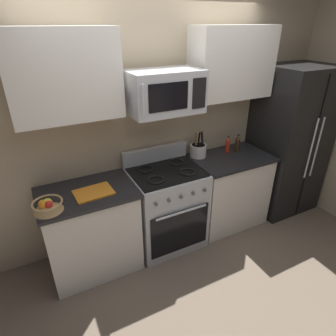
% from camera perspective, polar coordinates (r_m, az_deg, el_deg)
% --- Properties ---
extents(ground_plane, '(16.00, 16.00, 0.00)m').
position_cam_1_polar(ground_plane, '(3.12, 5.49, -21.04)').
color(ground_plane, '#6B5B4C').
extents(wall_back, '(8.00, 0.10, 2.60)m').
position_cam_1_polar(wall_back, '(3.16, -3.50, 8.29)').
color(wall_back, tan).
rests_on(wall_back, ground).
extents(counter_left, '(0.90, 0.62, 0.91)m').
position_cam_1_polar(counter_left, '(3.03, -14.95, -11.89)').
color(counter_left, silver).
rests_on(counter_left, ground).
extents(range_oven, '(0.76, 0.67, 1.09)m').
position_cam_1_polar(range_oven, '(3.23, -0.33, -7.72)').
color(range_oven, '#B2B5BA').
rests_on(range_oven, ground).
extents(counter_right, '(0.93, 0.62, 0.91)m').
position_cam_1_polar(counter_right, '(3.64, 11.82, -4.28)').
color(counter_right, silver).
rests_on(counter_right, ground).
extents(refrigerator, '(0.83, 0.73, 1.88)m').
position_cam_1_polar(refrigerator, '(4.01, 22.84, 4.87)').
color(refrigerator, black).
rests_on(refrigerator, ground).
extents(microwave, '(0.69, 0.44, 0.39)m').
position_cam_1_polar(microwave, '(2.73, -0.66, 14.97)').
color(microwave, '#B2B5BA').
extents(upper_cabinets_left, '(0.89, 0.34, 0.73)m').
position_cam_1_polar(upper_cabinets_left, '(2.58, -20.00, 16.94)').
color(upper_cabinets_left, silver).
extents(upper_cabinets_right, '(0.92, 0.34, 0.73)m').
position_cam_1_polar(upper_cabinets_right, '(3.27, 12.64, 19.74)').
color(upper_cabinets_right, silver).
extents(utensil_crock, '(0.19, 0.19, 0.33)m').
position_cam_1_polar(utensil_crock, '(3.35, 6.05, 3.63)').
color(utensil_crock, white).
rests_on(utensil_crock, counter_right).
extents(fruit_basket, '(0.25, 0.25, 0.11)m').
position_cam_1_polar(fruit_basket, '(2.59, -22.91, -6.90)').
color(fruit_basket, tan).
rests_on(fruit_basket, counter_left).
extents(cutting_board, '(0.36, 0.27, 0.02)m').
position_cam_1_polar(cutting_board, '(2.73, -14.61, -4.73)').
color(cutting_board, orange).
rests_on(cutting_board, counter_left).
extents(bottle_hot_sauce, '(0.05, 0.05, 0.20)m').
position_cam_1_polar(bottle_hot_sauce, '(3.51, 11.80, 4.56)').
color(bottle_hot_sauce, red).
rests_on(bottle_hot_sauce, counter_right).
extents(bottle_soy, '(0.06, 0.06, 0.21)m').
position_cam_1_polar(bottle_soy, '(3.56, 13.69, 4.73)').
color(bottle_soy, '#382314').
rests_on(bottle_soy, counter_right).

